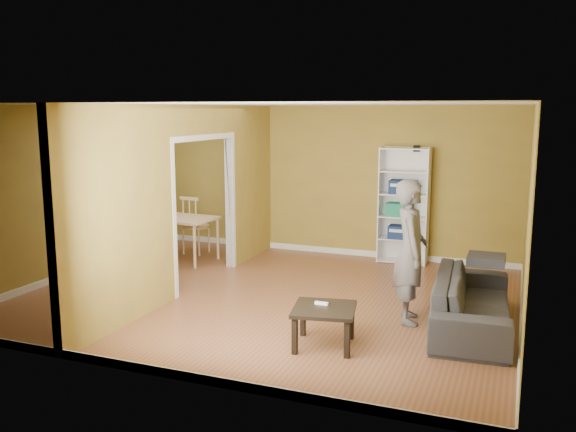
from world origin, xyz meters
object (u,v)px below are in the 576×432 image
(coffee_table, at_px, (324,313))
(chair_near, at_px, (164,242))
(person, at_px, (411,239))
(chair_far, at_px, (196,224))
(sofa, at_px, (473,294))
(dining_table, at_px, (179,222))
(chair_left, at_px, (143,229))
(bookshelf, at_px, (404,205))

(coffee_table, distance_m, chair_near, 4.05)
(person, bearing_deg, chair_far, 47.56)
(sofa, distance_m, dining_table, 5.18)
(chair_near, bearing_deg, chair_left, 152.46)
(sofa, relative_size, chair_left, 2.32)
(bookshelf, distance_m, chair_far, 3.65)
(sofa, relative_size, chair_far, 2.08)
(chair_left, distance_m, chair_near, 1.03)
(bookshelf, distance_m, chair_near, 3.99)
(chair_left, distance_m, chair_far, 0.92)
(person, height_order, bookshelf, person)
(dining_table, bearing_deg, chair_near, -82.99)
(chair_far, bearing_deg, chair_near, 96.66)
(bookshelf, height_order, chair_left, bookshelf)
(coffee_table, bearing_deg, dining_table, 141.40)
(bookshelf, relative_size, chair_near, 2.20)
(bookshelf, bearing_deg, chair_left, -163.97)
(person, bearing_deg, chair_left, 56.35)
(sofa, xyz_separation_m, person, (-0.73, -0.04, 0.60))
(dining_table, bearing_deg, person, -21.47)
(sofa, bearing_deg, dining_table, 68.43)
(sofa, distance_m, chair_far, 5.35)
(person, bearing_deg, coffee_table, 132.95)
(sofa, relative_size, person, 1.07)
(coffee_table, bearing_deg, chair_near, 147.33)
(bookshelf, relative_size, chair_far, 1.84)
(person, xyz_separation_m, chair_left, (-4.94, 1.68, -0.55))
(chair_left, xyz_separation_m, chair_near, (0.82, -0.62, -0.03))
(dining_table, distance_m, chair_far, 0.55)
(coffee_table, xyz_separation_m, chair_left, (-4.23, 2.81, 0.10))
(person, distance_m, chair_left, 5.24)
(chair_near, bearing_deg, person, -4.71)
(chair_near, height_order, chair_far, chair_far)
(sofa, relative_size, chair_near, 2.49)
(chair_left, bearing_deg, sofa, 61.25)
(bookshelf, xyz_separation_m, chair_left, (-4.31, -1.24, -0.49))
(bookshelf, distance_m, coffee_table, 4.09)
(dining_table, distance_m, chair_near, 0.64)
(chair_left, bearing_deg, chair_far, 110.41)
(dining_table, xyz_separation_m, chair_left, (-0.75, 0.03, -0.20))
(bookshelf, bearing_deg, chair_near, -151.91)
(chair_left, bearing_deg, coffee_table, 43.73)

